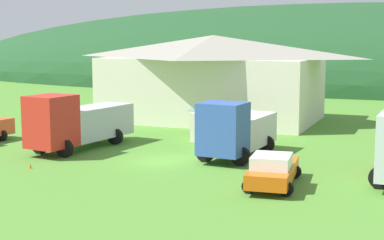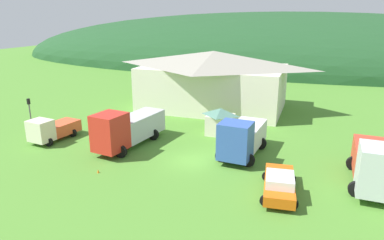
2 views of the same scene
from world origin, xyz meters
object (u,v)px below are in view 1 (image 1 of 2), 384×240
Objects in this scene: crane_truck_red at (76,122)px; depot_building at (213,76)px; box_truck_blue at (236,129)px; play_shed_cream at (214,121)px; traffic_cone_near_pickup at (30,168)px; service_pickup_orange at (273,170)px.

depot_building is at bearing 176.43° from crane_truck_red.
box_truck_blue is (6.95, -15.08, -2.08)m from depot_building.
crane_truck_red is (-7.13, -6.36, 0.42)m from play_shed_cream.
crane_truck_red reaches higher than traffic_cone_near_pickup.
box_truck_blue is (3.23, -5.00, 0.32)m from play_shed_cream.
play_shed_cream is 12.90m from service_pickup_orange.
crane_truck_red reaches higher than play_shed_cream.
play_shed_cream is at bearing 139.88° from crane_truck_red.
play_shed_cream is (3.72, -10.08, -2.40)m from depot_building.
service_pickup_orange is at bearing 5.16° from traffic_cone_near_pickup.
traffic_cone_near_pickup is at bearing -118.48° from play_shed_cream.
traffic_cone_near_pickup is (-13.55, -1.22, -0.83)m from service_pickup_orange.
box_truck_blue is at bearing -57.13° from play_shed_cream.
traffic_cone_near_pickup is at bearing -97.23° from depot_building.
service_pickup_orange is at bearing -56.94° from play_shed_cream.
crane_truck_red is at bearing 96.12° from traffic_cone_near_pickup.
play_shed_cream reaches higher than service_pickup_orange.
depot_building reaches higher than traffic_cone_near_pickup.
box_truck_blue reaches higher than play_shed_cream.
depot_building is 2.24× the size of crane_truck_red.
play_shed_cream is 0.34× the size of crane_truck_red.
box_truck_blue is at bearing -152.92° from service_pickup_orange.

